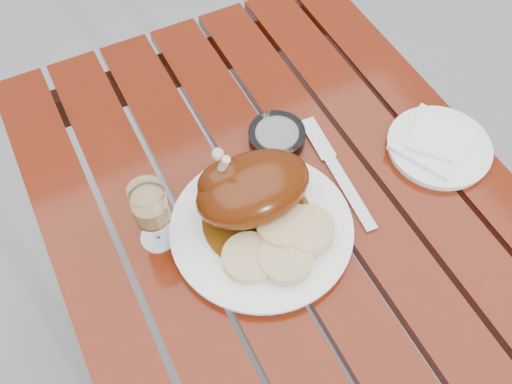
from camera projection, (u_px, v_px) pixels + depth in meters
ground at (286, 367)px, 1.59m from camera, size 60.00×60.00×0.00m
table at (294, 317)px, 1.28m from camera, size 0.80×1.20×0.75m
dinner_plate at (262, 229)px, 0.96m from camera, size 0.35×0.35×0.02m
roast_duck at (249, 189)px, 0.93m from camera, size 0.20×0.19×0.14m
bread_dumplings at (281, 242)px, 0.92m from camera, size 0.19×0.14×0.03m
wine_glass at (152, 216)px, 0.91m from camera, size 0.08×0.08×0.14m
side_plate at (439, 147)px, 1.06m from camera, size 0.25×0.25×0.02m
napkin at (433, 141)px, 1.05m from camera, size 0.17×0.17×0.01m
ashtray at (277, 136)px, 1.07m from camera, size 0.11×0.11×0.03m
fork at (250, 259)px, 0.94m from camera, size 0.11×0.17×0.01m
knife at (342, 180)px, 1.03m from camera, size 0.04×0.23×0.01m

